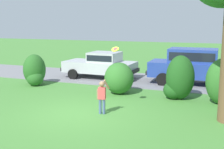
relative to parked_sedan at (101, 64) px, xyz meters
name	(u,v)px	position (x,y,z in m)	size (l,w,h in m)	color
ground_plane	(80,114)	(2.00, -6.69, -0.85)	(80.00, 80.00, 0.00)	#478438
driveway_strip	(135,80)	(2.00, 0.23, -0.84)	(28.00, 4.40, 0.02)	slate
shrub_near_tree	(35,71)	(-2.54, -3.04, -0.12)	(1.17, 1.30, 1.63)	#286023
shrub_centre_left	(119,78)	(2.30, -3.28, -0.11)	(1.36, 1.34, 1.47)	#33702B
shrub_centre	(179,79)	(5.03, -3.23, 0.01)	(1.30, 1.30, 1.90)	#1E511C
shrub_centre_right	(222,81)	(6.78, -3.44, 0.09)	(1.31, 1.18, 1.88)	#33702B
parked_sedan	(101,64)	(0.00, 0.00, 0.00)	(4.43, 2.16, 1.56)	silver
parked_suv	(193,64)	(5.23, 0.13, 0.23)	(4.72, 2.13, 1.92)	#28429E
child_thrower	(102,95)	(2.78, -6.41, -0.13)	(0.44, 0.30, 1.29)	#4C608C
frisbee	(115,49)	(2.99, -5.63, 1.45)	(0.29, 0.25, 0.18)	yellow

